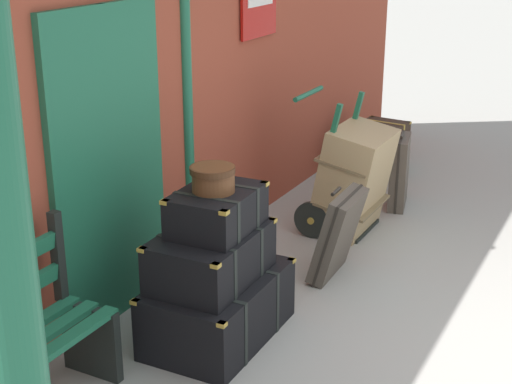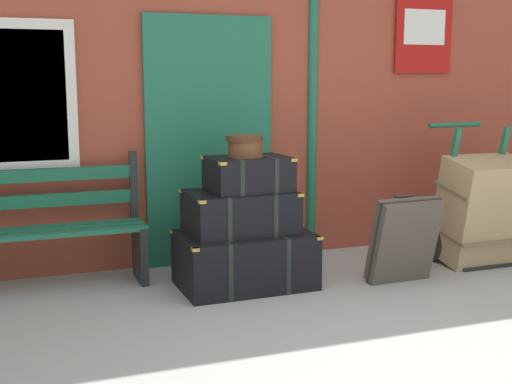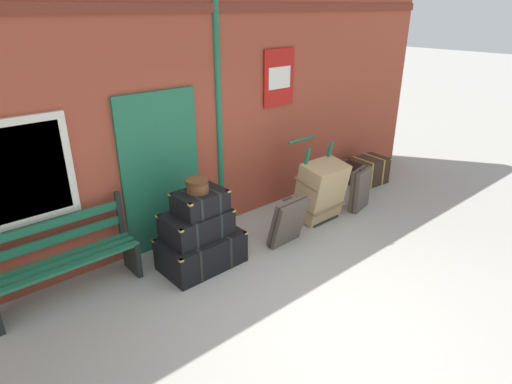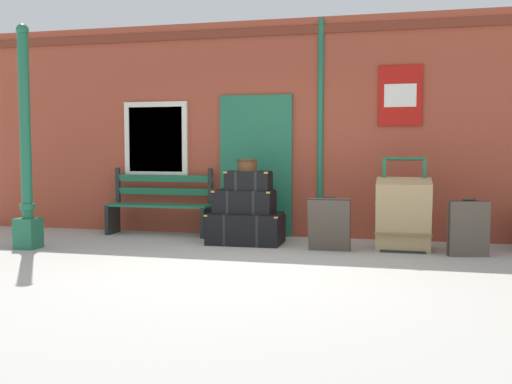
{
  "view_description": "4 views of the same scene",
  "coord_description": "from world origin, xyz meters",
  "px_view_note": "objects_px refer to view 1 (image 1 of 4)",
  "views": [
    {
      "loc": [
        -4.07,
        -0.6,
        2.59
      ],
      "look_at": [
        0.53,
        1.83,
        0.7
      ],
      "focal_mm": 53.31,
      "sensor_mm": 36.0,
      "label": 1
    },
    {
      "loc": [
        -1.98,
        -3.1,
        1.6
      ],
      "look_at": [
        -0.22,
        1.7,
        0.72
      ],
      "focal_mm": 47.52,
      "sensor_mm": 36.0,
      "label": 2
    },
    {
      "loc": [
        -2.87,
        -2.34,
        3.05
      ],
      "look_at": [
        0.65,
        1.73,
        0.71
      ],
      "focal_mm": 30.27,
      "sensor_mm": 36.0,
      "label": 3
    },
    {
      "loc": [
        1.76,
        -6.22,
        1.32
      ],
      "look_at": [
        -0.16,
        1.59,
        0.72
      ],
      "focal_mm": 41.76,
      "sensor_mm": 36.0,
      "label": 4
    }
  ],
  "objects_px": {
    "round_hatbox": "(213,177)",
    "porters_trolley": "(334,197)",
    "corner_trunk": "(377,147)",
    "suitcase_caramel": "(338,235)",
    "large_brown_trunk": "(353,179)",
    "steamer_trunk_middle": "(211,256)",
    "suitcase_umber": "(399,172)",
    "steamer_trunk_base": "(218,307)",
    "steamer_trunk_top": "(217,210)"
  },
  "relations": [
    {
      "from": "round_hatbox",
      "to": "corner_trunk",
      "type": "bearing_deg",
      "value": 3.84
    },
    {
      "from": "steamer_trunk_top",
      "to": "steamer_trunk_base",
      "type": "bearing_deg",
      "value": -152.23
    },
    {
      "from": "porters_trolley",
      "to": "suitcase_umber",
      "type": "relative_size",
      "value": 1.68
    },
    {
      "from": "steamer_trunk_middle",
      "to": "large_brown_trunk",
      "type": "xyz_separation_m",
      "value": [
        2.13,
        -0.15,
        -0.11
      ]
    },
    {
      "from": "steamer_trunk_middle",
      "to": "corner_trunk",
      "type": "distance_m",
      "value": 3.94
    },
    {
      "from": "large_brown_trunk",
      "to": "porters_trolley",
      "type": "bearing_deg",
      "value": 90.0
    },
    {
      "from": "corner_trunk",
      "to": "porters_trolley",
      "type": "bearing_deg",
      "value": -172.79
    },
    {
      "from": "round_hatbox",
      "to": "suitcase_caramel",
      "type": "relative_size",
      "value": 0.4
    },
    {
      "from": "porters_trolley",
      "to": "steamer_trunk_top",
      "type": "bearing_deg",
      "value": -178.84
    },
    {
      "from": "steamer_trunk_base",
      "to": "large_brown_trunk",
      "type": "bearing_deg",
      "value": -3.11
    },
    {
      "from": "large_brown_trunk",
      "to": "suitcase_caramel",
      "type": "bearing_deg",
      "value": -165.94
    },
    {
      "from": "steamer_trunk_middle",
      "to": "suitcase_umber",
      "type": "relative_size",
      "value": 1.16
    },
    {
      "from": "porters_trolley",
      "to": "corner_trunk",
      "type": "relative_size",
      "value": 1.62
    },
    {
      "from": "steamer_trunk_middle",
      "to": "round_hatbox",
      "type": "distance_m",
      "value": 0.52
    },
    {
      "from": "steamer_trunk_top",
      "to": "corner_trunk",
      "type": "height_order",
      "value": "steamer_trunk_top"
    },
    {
      "from": "steamer_trunk_base",
      "to": "suitcase_umber",
      "type": "relative_size",
      "value": 1.43
    },
    {
      "from": "steamer_trunk_middle",
      "to": "suitcase_umber",
      "type": "height_order",
      "value": "steamer_trunk_middle"
    },
    {
      "from": "steamer_trunk_top",
      "to": "round_hatbox",
      "type": "distance_m",
      "value": 0.23
    },
    {
      "from": "steamer_trunk_base",
      "to": "steamer_trunk_middle",
      "type": "distance_m",
      "value": 0.37
    },
    {
      "from": "round_hatbox",
      "to": "corner_trunk",
      "type": "relative_size",
      "value": 0.38
    },
    {
      "from": "steamer_trunk_middle",
      "to": "porters_trolley",
      "type": "bearing_deg",
      "value": 0.79
    },
    {
      "from": "steamer_trunk_base",
      "to": "corner_trunk",
      "type": "bearing_deg",
      "value": 4.22
    },
    {
      "from": "steamer_trunk_middle",
      "to": "steamer_trunk_base",
      "type": "bearing_deg",
      "value": -51.34
    },
    {
      "from": "round_hatbox",
      "to": "steamer_trunk_base",
      "type": "bearing_deg",
      "value": -116.05
    },
    {
      "from": "round_hatbox",
      "to": "porters_trolley",
      "type": "relative_size",
      "value": 0.24
    },
    {
      "from": "steamer_trunk_middle",
      "to": "large_brown_trunk",
      "type": "height_order",
      "value": "large_brown_trunk"
    },
    {
      "from": "steamer_trunk_base",
      "to": "suitcase_caramel",
      "type": "bearing_deg",
      "value": -16.17
    },
    {
      "from": "large_brown_trunk",
      "to": "suitcase_umber",
      "type": "xyz_separation_m",
      "value": [
        0.77,
        -0.17,
        -0.14
      ]
    },
    {
      "from": "porters_trolley",
      "to": "corner_trunk",
      "type": "bearing_deg",
      "value": 7.21
    },
    {
      "from": "round_hatbox",
      "to": "suitcase_caramel",
      "type": "height_order",
      "value": "round_hatbox"
    },
    {
      "from": "steamer_trunk_middle",
      "to": "porters_trolley",
      "type": "height_order",
      "value": "porters_trolley"
    },
    {
      "from": "steamer_trunk_middle",
      "to": "suitcase_caramel",
      "type": "bearing_deg",
      "value": -17.23
    },
    {
      "from": "suitcase_caramel",
      "to": "corner_trunk",
      "type": "bearing_deg",
      "value": 13.16
    },
    {
      "from": "steamer_trunk_base",
      "to": "suitcase_caramel",
      "type": "xyz_separation_m",
      "value": [
        1.19,
        -0.34,
        0.13
      ]
    },
    {
      "from": "suitcase_umber",
      "to": "corner_trunk",
      "type": "relative_size",
      "value": 0.97
    },
    {
      "from": "steamer_trunk_top",
      "to": "corner_trunk",
      "type": "distance_m",
      "value": 3.91
    },
    {
      "from": "steamer_trunk_middle",
      "to": "large_brown_trunk",
      "type": "relative_size",
      "value": 0.87
    },
    {
      "from": "suitcase_caramel",
      "to": "round_hatbox",
      "type": "bearing_deg",
      "value": 162.46
    },
    {
      "from": "steamer_trunk_top",
      "to": "large_brown_trunk",
      "type": "distance_m",
      "value": 2.11
    },
    {
      "from": "steamer_trunk_base",
      "to": "corner_trunk",
      "type": "height_order",
      "value": "corner_trunk"
    },
    {
      "from": "steamer_trunk_middle",
      "to": "suitcase_umber",
      "type": "xyz_separation_m",
      "value": [
        2.9,
        -0.32,
        -0.24
      ]
    },
    {
      "from": "porters_trolley",
      "to": "large_brown_trunk",
      "type": "bearing_deg",
      "value": -90.0
    },
    {
      "from": "porters_trolley",
      "to": "suitcase_caramel",
      "type": "distance_m",
      "value": 1.01
    },
    {
      "from": "porters_trolley",
      "to": "round_hatbox",
      "type": "bearing_deg",
      "value": -179.06
    },
    {
      "from": "steamer_trunk_base",
      "to": "porters_trolley",
      "type": "relative_size",
      "value": 0.86
    },
    {
      "from": "steamer_trunk_top",
      "to": "porters_trolley",
      "type": "height_order",
      "value": "porters_trolley"
    },
    {
      "from": "round_hatbox",
      "to": "porters_trolley",
      "type": "xyz_separation_m",
      "value": [
        2.09,
        0.03,
        -0.82
      ]
    },
    {
      "from": "round_hatbox",
      "to": "suitcase_umber",
      "type": "height_order",
      "value": "round_hatbox"
    },
    {
      "from": "steamer_trunk_base",
      "to": "suitcase_umber",
      "type": "distance_m",
      "value": 2.89
    },
    {
      "from": "suitcase_caramel",
      "to": "steamer_trunk_base",
      "type": "bearing_deg",
      "value": 163.83
    }
  ]
}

